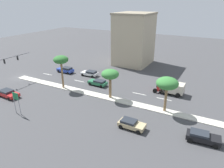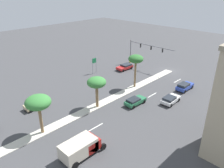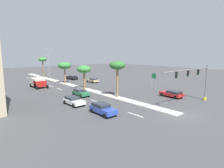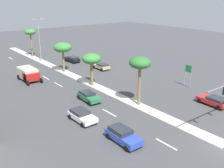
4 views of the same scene
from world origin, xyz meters
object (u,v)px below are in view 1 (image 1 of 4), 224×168
(sedan_black_left, at_px, (203,137))
(sedan_green_center, at_px, (98,82))
(sedan_white_outboard, at_px, (90,73))
(sedan_red_mid, at_px, (8,93))
(palm_tree_trailing, at_px, (167,84))
(box_truck, at_px, (170,87))
(palm_tree_front, at_px, (110,75))
(sedan_tan_far, at_px, (131,124))
(sedan_blue_near, at_px, (66,70))
(directional_road_sign, at_px, (16,99))
(palm_tree_center, at_px, (61,61))
(commercial_building, at_px, (134,39))

(sedan_black_left, xyz_separation_m, sedan_green_center, (-9.86, -22.05, -0.04))
(sedan_black_left, xyz_separation_m, sedan_white_outboard, (-14.02, -26.93, -0.02))
(sedan_red_mid, bearing_deg, sedan_white_outboard, 157.16)
(palm_tree_trailing, distance_m, box_truck, 8.48)
(palm_tree_front, bearing_deg, sedan_tan_far, 45.46)
(box_truck, bearing_deg, sedan_blue_near, -90.23)
(directional_road_sign, bearing_deg, sedan_tan_far, 105.49)
(palm_tree_trailing, distance_m, sedan_green_center, 16.74)
(palm_tree_center, bearing_deg, sedan_red_mid, -37.82)
(commercial_building, height_order, sedan_green_center, commercial_building)
(sedan_blue_near, relative_size, sedan_white_outboard, 1.05)
(palm_tree_center, bearing_deg, palm_tree_front, 92.74)
(sedan_white_outboard, relative_size, box_truck, 0.72)
(directional_road_sign, relative_size, sedan_black_left, 0.86)
(commercial_building, distance_m, sedan_white_outboard, 16.87)
(sedan_black_left, relative_size, sedan_tan_far, 1.12)
(sedan_black_left, relative_size, sedan_white_outboard, 1.06)
(palm_tree_center, bearing_deg, sedan_tan_far, 69.61)
(sedan_black_left, height_order, sedan_green_center, sedan_black_left)
(commercial_building, bearing_deg, sedan_tan_far, 22.49)
(commercial_building, bearing_deg, sedan_red_mid, -20.88)
(sedan_red_mid, distance_m, sedan_black_left, 34.24)
(sedan_black_left, bearing_deg, palm_tree_front, -108.91)
(sedan_white_outboard, bearing_deg, palm_tree_front, 50.76)
(sedan_black_left, height_order, sedan_tan_far, sedan_black_left)
(directional_road_sign, bearing_deg, sedan_white_outboard, 179.72)
(commercial_building, xyz_separation_m, sedan_blue_near, (15.64, -11.77, -6.25))
(palm_tree_center, distance_m, sedan_black_left, 28.66)
(sedan_red_mid, xyz_separation_m, box_truck, (-16.14, 26.58, 0.57))
(palm_tree_trailing, relative_size, sedan_tan_far, 1.52)
(palm_tree_front, height_order, sedan_black_left, palm_tree_front)
(sedan_red_mid, height_order, sedan_tan_far, sedan_red_mid)
(sedan_green_center, bearing_deg, palm_tree_center, -50.71)
(directional_road_sign, distance_m, sedan_black_left, 27.86)
(sedan_green_center, xyz_separation_m, sedan_tan_far, (11.44, 12.71, -0.00))
(palm_tree_front, xyz_separation_m, sedan_tan_far, (7.34, 7.46, -3.88))
(palm_tree_center, xyz_separation_m, palm_tree_trailing, (-0.30, 21.26, -1.00))
(directional_road_sign, distance_m, box_truck, 27.68)
(sedan_red_mid, bearing_deg, palm_tree_front, 116.91)
(sedan_tan_far, bearing_deg, sedan_green_center, -132.00)
(palm_tree_center, distance_m, sedan_white_outboard, 10.24)
(commercial_building, distance_m, sedan_black_left, 36.80)
(box_truck, bearing_deg, commercial_building, -137.51)
(palm_tree_center, bearing_deg, sedan_white_outboard, 174.99)
(sedan_green_center, relative_size, sedan_white_outboard, 1.02)
(sedan_white_outboard, relative_size, sedan_tan_far, 1.06)
(sedan_tan_far, bearing_deg, sedan_white_outboard, -131.60)
(commercial_building, bearing_deg, sedan_white_outboard, -18.55)
(sedan_black_left, distance_m, box_truck, 15.13)
(palm_tree_center, xyz_separation_m, sedan_green_center, (-4.62, 5.65, -5.22))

